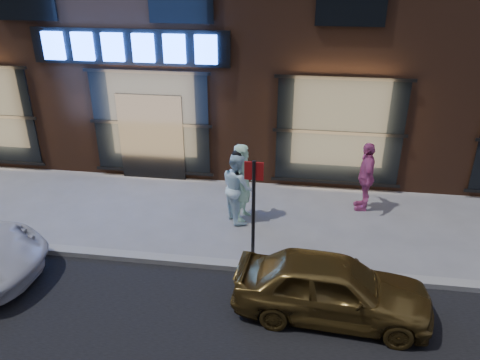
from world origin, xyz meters
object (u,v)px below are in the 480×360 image
object	(u,v)px
man_bowtie	(243,182)
sign_post	(253,204)
gold_sedan	(332,287)
man_cap	(237,187)
passerby	(366,176)

from	to	relation	value
man_bowtie	sign_post	distance (m)	1.94
man_bowtie	gold_sedan	xyz separation A→B (m)	(1.95, -3.12, -0.37)
man_cap	gold_sedan	size ratio (longest dim) A/B	0.51
man_bowtie	gold_sedan	distance (m)	3.70
gold_sedan	passerby	bearing A→B (deg)	-8.91
man_bowtie	passerby	distance (m)	3.00
passerby	gold_sedan	world-z (taller)	passerby
man_cap	gold_sedan	distance (m)	3.69
man_bowtie	passerby	bearing A→B (deg)	-60.71
man_bowtie	passerby	xyz separation A→B (m)	(2.86, 0.90, -0.07)
man_cap	passerby	world-z (taller)	passerby
man_bowtie	man_cap	size ratio (longest dim) A/B	1.11
man_bowtie	gold_sedan	bearing A→B (deg)	-136.08
sign_post	passerby	bearing A→B (deg)	51.31
gold_sedan	sign_post	size ratio (longest dim) A/B	1.47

